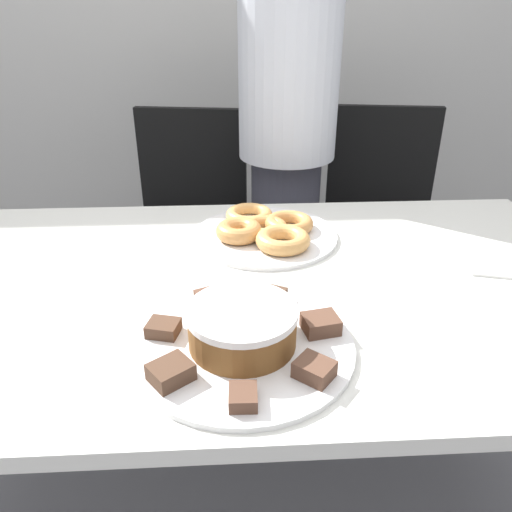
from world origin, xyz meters
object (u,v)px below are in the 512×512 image
Objects in this scene: person_standing at (287,133)px; napkin at (502,266)px; office_chair_left at (188,247)px; plate_donuts at (265,235)px; plate_cake at (243,345)px; frosted_cake at (242,326)px; office_chair_right at (378,243)px.

person_standing is 0.78m from napkin.
office_chair_left reaches higher than napkin.
plate_donuts is (-0.10, -0.48, -0.13)m from person_standing.
person_standing is at bearing -3.38° from office_chair_left.
plate_cake and plate_donuts have the same top height.
person_standing reaches higher than plate_cake.
person_standing reaches higher than plate_donuts.
person_standing is 0.56m from office_chair_left.
office_chair_left is at bearing 167.66° from person_standing.
frosted_cake reaches higher than plate_cake.
frosted_cake is (-0.07, -0.43, 0.04)m from plate_donuts.
plate_donuts is at bearing 80.92° from plate_cake.
office_chair_left reaches higher than plate_cake.
plate_cake is 0.04m from frosted_cake.
office_chair_right is at bearing 8.96° from office_chair_left.
napkin is (0.50, -0.18, -0.00)m from plate_donuts.
plate_donuts is at bearing -121.09° from office_chair_right.
napkin is (0.57, 0.25, -0.04)m from frosted_cake.
person_standing is at bearing 120.98° from napkin.
plate_donuts is (-0.47, -0.55, 0.30)m from office_chair_right.
plate_cake is 2.06× the size of frosted_cake.
office_chair_right is 5.04× the size of frosted_cake.
person_standing is at bearing 77.83° from plate_donuts.
napkin is at bearing 23.71° from frosted_cake.
office_chair_right is (0.70, 0.00, 0.00)m from office_chair_left.
person_standing is at bearing 79.28° from frosted_cake.
person_standing is 1.79× the size of office_chair_left.
office_chair_left is 1.04m from plate_cake.
frosted_cake is at bearing -109.61° from office_chair_right.
plate_donuts is at bearing -57.65° from office_chair_left.
plate_cake is at bearing -99.08° from plate_donuts.
office_chair_left is 5.60× the size of napkin.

